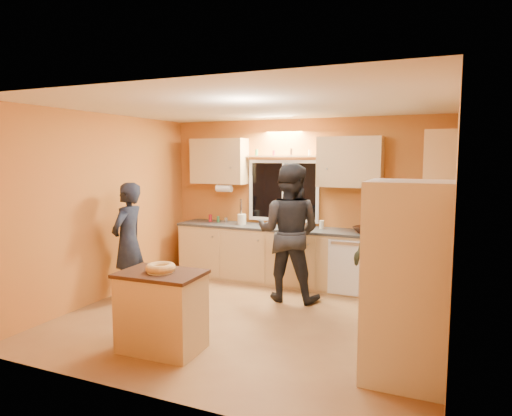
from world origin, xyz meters
The scene contains 14 objects.
ground centered at (0.00, 0.00, 0.00)m, with size 4.50×4.50×0.00m, color brown.
room_shell centered at (0.12, 0.41, 1.62)m, with size 4.54×4.04×2.61m.
back_counter centered at (0.01, 1.70, 0.45)m, with size 4.23×0.62×0.90m.
right_counter centered at (1.95, 0.50, 0.45)m, with size 0.62×1.84×0.90m.
refrigerator centered at (1.89, -0.80, 0.90)m, with size 0.72×0.70×1.80m, color silver.
island centered at (-0.49, -1.17, 0.42)m, with size 0.88×0.61×0.83m.
bundt_pastry centered at (-0.49, -1.17, 0.87)m, with size 0.31×0.31×0.09m, color tan.
person_left centered at (-1.90, 0.06, 0.83)m, with size 0.60×0.40×1.65m, color black.
person_center centered at (0.15, 0.96, 0.96)m, with size 0.93×0.72×1.91m, color black.
person_right centered at (1.50, 0.50, 0.83)m, with size 0.98×0.41×1.67m, color #2E311F.
mixing_bowl centered at (1.10, 1.67, 0.95)m, with size 0.37×0.37×0.09m, color black.
utensil_crock centered at (-0.92, 1.69, 0.99)m, with size 0.14×0.14×0.17m, color #EFE9C8.
potted_plant centered at (1.95, -0.30, 1.06)m, with size 0.30×0.26×0.33m, color gray.
red_box centered at (2.02, 0.74, 0.94)m, with size 0.16×0.12×0.07m, color red.
Camera 1 is at (2.23, -4.97, 2.02)m, focal length 32.00 mm.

